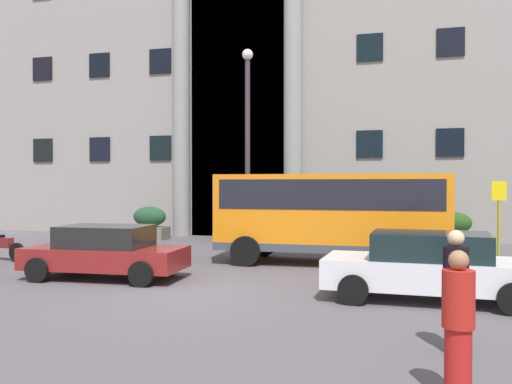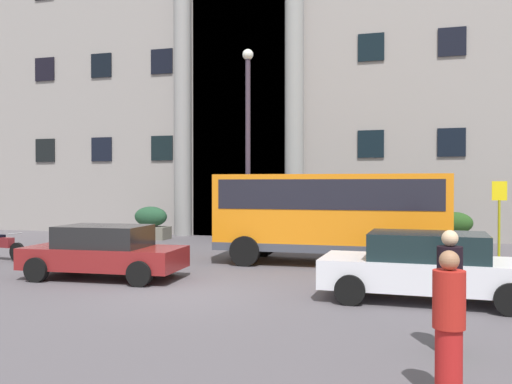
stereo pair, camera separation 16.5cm
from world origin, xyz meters
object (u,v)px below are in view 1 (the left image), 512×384
Objects in this scene: hedge_planter_east at (371,229)px; parked_sedan_second at (105,252)px; parked_coupe_end at (430,266)px; motorcycle_far_end at (0,246)px; pedestrian_man_crossing at (456,291)px; orange_minibus at (332,210)px; motorcycle_near_kerb at (110,251)px; hedge_planter_far_west at (150,223)px; scooter_by_planter at (400,261)px; lamppost_plaza_centre at (248,133)px; pedestrian_man_red_shirt at (458,326)px; hedge_planter_entrance_left at (237,226)px; bus_stop_sign at (499,212)px; hedge_planter_far_east at (453,231)px.

hedge_planter_east reaches higher than parked_sedan_second.
motorcycle_far_end is at bearing 170.59° from parked_coupe_end.
pedestrian_man_crossing reaches higher than parked_sedan_second.
motorcycle_near_kerb is at bearing -160.05° from orange_minibus.
hedge_planter_far_west is 13.11m from scooter_by_planter.
scooter_by_planter is (1.15, -6.81, -0.24)m from hedge_planter_east.
lamppost_plaza_centre is (6.88, 4.77, 3.88)m from motorcycle_far_end.
orange_minibus is 4.07× the size of pedestrian_man_red_shirt.
parked_sedan_second is at bearing -95.12° from hedge_planter_entrance_left.
pedestrian_man_crossing is (2.89, -8.40, -0.73)m from orange_minibus.
parked_sedan_second is (-6.21, -8.93, 0.00)m from hedge_planter_east.
lamppost_plaza_centre is (-6.16, 7.41, 3.61)m from parked_coupe_end.
hedge_planter_entrance_left is at bearing 84.91° from motorcycle_near_kerb.
parked_sedan_second is at bearing -124.84° from hedge_planter_east.
motorcycle_near_kerb is 11.95m from pedestrian_man_red_shirt.
hedge_planter_entrance_left is 9.45m from scooter_by_planter.
lamppost_plaza_centre is (1.04, -2.05, 3.61)m from hedge_planter_entrance_left.
motorcycle_far_end is 4.11m from motorcycle_near_kerb.
orange_minibus is 6.83m from parked_sedan_second.
bus_stop_sign is 3.86m from hedge_planter_far_east.
motorcycle_near_kerb is (2.53, -7.67, -0.24)m from hedge_planter_far_west.
hedge_planter_far_east is at bearing 19.70° from lamppost_plaza_centre.
hedge_planter_far_east reaches higher than motorcycle_near_kerb.
pedestrian_man_red_shirt reaches higher than motorcycle_near_kerb.
scooter_by_planter is at bearing 10.81° from motorcycle_near_kerb.
motorcycle_near_kerb is at bearing -135.18° from hedge_planter_east.
parked_coupe_end is (-1.27, -10.07, 0.06)m from hedge_planter_far_east.
hedge_planter_east is 9.65m from parked_coupe_end.
scooter_by_planter is (-0.63, 2.67, -0.27)m from parked_coupe_end.
motorcycle_far_end is (-5.85, -6.83, -0.28)m from hedge_planter_entrance_left.
orange_minibus is 3.44× the size of motorcycle_near_kerb.
parked_coupe_end is (11.47, -10.04, 0.03)m from hedge_planter_far_west.
hedge_planter_east is at bearing -3.30° from hedge_planter_far_west.
hedge_planter_east is (5.42, 0.02, -0.04)m from hedge_planter_entrance_left.
hedge_planter_entrance_left is at bearing 132.77° from orange_minibus.
hedge_planter_entrance_left is 16.61m from pedestrian_man_red_shirt.
orange_minibus is 3.69× the size of hedge_planter_entrance_left.
motorcycle_far_end is at bearing -175.06° from scooter_by_planter.
bus_stop_sign is 0.57× the size of parked_coupe_end.
pedestrian_man_red_shirt is at bearing -94.41° from hedge_planter_far_east.
hedge_planter_far_west reaches higher than parked_coupe_end.
orange_minibus is 2.74× the size of bus_stop_sign.
orange_minibus is 10.28m from hedge_planter_far_west.
scooter_by_planter is (10.84, -7.37, -0.24)m from hedge_planter_far_west.
hedge_planter_far_west is 0.89× the size of pedestrian_man_crossing.
bus_stop_sign is at bearing -152.92° from pedestrian_man_crossing.
hedge_planter_entrance_left is 4.31m from hedge_planter_far_west.
orange_minibus reaches higher than parked_coupe_end.
orange_minibus is at bearing -37.34° from lamppost_plaza_centre.
hedge_planter_far_east is 7.64m from scooter_by_planter.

